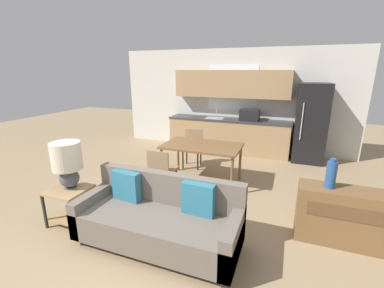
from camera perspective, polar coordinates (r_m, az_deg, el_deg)
name	(u,v)px	position (r m, az deg, el deg)	size (l,w,h in m)	color
ground_plane	(146,247)	(3.52, -10.13, -21.60)	(20.00, 20.00, 0.00)	#9E8460
wall_back	(232,100)	(7.18, 8.85, 9.60)	(6.40, 0.07, 2.70)	silver
kitchen_counter	(229,121)	(6.97, 8.21, 5.16)	(3.21, 0.65, 2.15)	tan
refrigerator	(311,123)	(6.70, 24.87, 4.20)	(0.70, 0.73, 1.87)	black
dining_table	(202,148)	(4.94, 2.24, -0.94)	(1.48, 0.88, 0.76)	brown
couch	(160,218)	(3.38, -7.11, -16.08)	(2.03, 0.80, 0.86)	#3D2D1E
side_table	(70,200)	(4.12, -25.45, -11.16)	(0.52, 0.52, 0.53)	tan
table_lamp	(67,161)	(3.93, -26.02, -3.49)	(0.40, 0.40, 0.67)	#4C515B
credenza	(343,216)	(3.86, 30.59, -13.66)	(1.11, 0.40, 0.73)	brown
vase	(331,174)	(3.61, 28.53, -5.91)	(0.12, 0.12, 0.38)	#234C84
dining_chair_near_left	(162,169)	(4.51, -6.77, -5.49)	(0.42, 0.42, 0.85)	#997A56
dining_chair_far_left	(193,146)	(5.84, 0.16, -0.34)	(0.47, 0.47, 0.85)	#997A56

